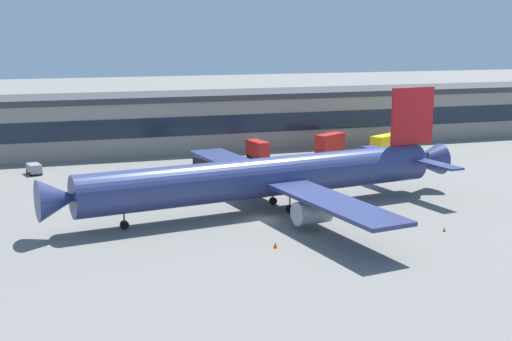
% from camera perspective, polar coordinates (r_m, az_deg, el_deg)
% --- Properties ---
extents(ground_plane, '(600.00, 600.00, 0.00)m').
position_cam_1_polar(ground_plane, '(91.31, 0.71, -4.17)').
color(ground_plane, slate).
extents(terminal_building, '(193.25, 15.73, 11.90)m').
position_cam_1_polar(terminal_building, '(146.39, -6.63, 4.11)').
color(terminal_building, gray).
rests_on(terminal_building, ground_plane).
extents(airliner, '(62.19, 53.55, 16.39)m').
position_cam_1_polar(airliner, '(95.30, 1.23, -0.53)').
color(airliner, navy).
rests_on(airliner, ground_plane).
extents(stair_truck, '(3.35, 6.31, 3.55)m').
position_cam_1_polar(stair_truck, '(134.64, 0.16, 1.82)').
color(stair_truck, red).
rests_on(stair_truck, ground_plane).
extents(catering_truck, '(7.51, 5.95, 4.15)m').
position_cam_1_polar(catering_truck, '(140.84, 6.18, 2.32)').
color(catering_truck, red).
rests_on(catering_truck, ground_plane).
extents(pushback_tractor, '(4.18, 5.42, 1.75)m').
position_cam_1_polar(pushback_tractor, '(127.12, -4.26, 0.78)').
color(pushback_tractor, black).
rests_on(pushback_tractor, ground_plane).
extents(fuel_truck, '(8.74, 6.39, 3.35)m').
position_cam_1_polar(fuel_truck, '(146.36, 10.85, 2.36)').
color(fuel_truck, yellow).
rests_on(fuel_truck, ground_plane).
extents(baggage_tug, '(2.80, 3.97, 1.85)m').
position_cam_1_polar(baggage_tug, '(126.18, -18.06, 0.17)').
color(baggage_tug, gray).
rests_on(baggage_tug, ground_plane).
extents(traffic_cone_0, '(0.55, 0.55, 0.69)m').
position_cam_1_polar(traffic_cone_0, '(79.82, 1.64, -6.25)').
color(traffic_cone_0, '#F2590C').
rests_on(traffic_cone_0, ground_plane).
extents(traffic_cone_1, '(0.45, 0.45, 0.56)m').
position_cam_1_polar(traffic_cone_1, '(89.35, 15.48, -4.77)').
color(traffic_cone_1, '#F2590C').
rests_on(traffic_cone_1, ground_plane).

